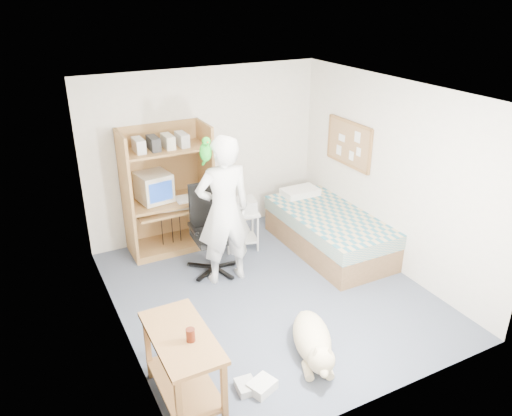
# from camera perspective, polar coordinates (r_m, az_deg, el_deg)

# --- Properties ---
(floor) EXTENTS (4.00, 4.00, 0.00)m
(floor) POSITION_cam_1_polar(r_m,az_deg,el_deg) (6.36, 1.57, -9.61)
(floor) COLOR #444C5C
(floor) RESTS_ON ground
(wall_back) EXTENTS (3.60, 0.02, 2.50)m
(wall_back) POSITION_cam_1_polar(r_m,az_deg,el_deg) (7.45, -5.79, 6.22)
(wall_back) COLOR silver
(wall_back) RESTS_ON floor
(wall_right) EXTENTS (0.02, 4.00, 2.50)m
(wall_right) POSITION_cam_1_polar(r_m,az_deg,el_deg) (6.76, 15.22, 3.55)
(wall_right) COLOR silver
(wall_right) RESTS_ON floor
(wall_left) EXTENTS (0.02, 4.00, 2.50)m
(wall_left) POSITION_cam_1_polar(r_m,az_deg,el_deg) (5.20, -15.93, -2.88)
(wall_left) COLOR silver
(wall_left) RESTS_ON floor
(ceiling) EXTENTS (3.60, 4.00, 0.02)m
(ceiling) POSITION_cam_1_polar(r_m,az_deg,el_deg) (5.38, 1.88, 13.08)
(ceiling) COLOR white
(ceiling) RESTS_ON wall_back
(computer_hutch) EXTENTS (1.20, 0.63, 1.80)m
(computer_hutch) POSITION_cam_1_polar(r_m,az_deg,el_deg) (7.15, -10.06, 1.51)
(computer_hutch) COLOR brown
(computer_hutch) RESTS_ON floor
(bed) EXTENTS (1.02, 2.02, 0.66)m
(bed) POSITION_cam_1_polar(r_m,az_deg,el_deg) (7.27, 8.25, -2.59)
(bed) COLOR brown
(bed) RESTS_ON floor
(side_desk) EXTENTS (0.50, 1.00, 0.75)m
(side_desk) POSITION_cam_1_polar(r_m,az_deg,el_deg) (4.69, -8.35, -16.64)
(side_desk) COLOR brown
(side_desk) RESTS_ON floor
(corkboard) EXTENTS (0.04, 0.94, 0.66)m
(corkboard) POSITION_cam_1_polar(r_m,az_deg,el_deg) (7.32, 10.56, 7.24)
(corkboard) COLOR olive
(corkboard) RESTS_ON wall_right
(office_chair) EXTENTS (0.66, 0.66, 1.17)m
(office_chair) POSITION_cam_1_polar(r_m,az_deg,el_deg) (6.68, -5.04, -3.74)
(office_chair) COLOR black
(office_chair) RESTS_ON floor
(person) EXTENTS (0.74, 0.51, 1.94)m
(person) POSITION_cam_1_polar(r_m,az_deg,el_deg) (6.19, -3.71, -0.33)
(person) COLOR silver
(person) RESTS_ON floor
(parrot) EXTENTS (0.14, 0.25, 0.39)m
(parrot) POSITION_cam_1_polar(r_m,az_deg,el_deg) (5.84, -5.78, 6.55)
(parrot) COLOR #138315
(parrot) RESTS_ON person
(dog) EXTENTS (0.65, 1.12, 0.44)m
(dog) POSITION_cam_1_polar(r_m,az_deg,el_deg) (5.33, 6.55, -14.81)
(dog) COLOR tan
(dog) RESTS_ON floor
(printer_cart) EXTENTS (0.56, 0.49, 0.58)m
(printer_cart) POSITION_cam_1_polar(r_m,az_deg,el_deg) (7.19, -1.76, -1.80)
(printer_cart) COLOR silver
(printer_cart) RESTS_ON floor
(printer) EXTENTS (0.48, 0.41, 0.18)m
(printer) POSITION_cam_1_polar(r_m,az_deg,el_deg) (7.07, -1.79, 0.29)
(printer) COLOR #B5B5B0
(printer) RESTS_ON printer_cart
(crt_monitor) EXTENTS (0.48, 0.50, 0.40)m
(crt_monitor) POSITION_cam_1_polar(r_m,az_deg,el_deg) (7.06, -11.59, 2.37)
(crt_monitor) COLOR beige
(crt_monitor) RESTS_ON computer_hutch
(keyboard) EXTENTS (0.47, 0.23, 0.03)m
(keyboard) POSITION_cam_1_polar(r_m,az_deg,el_deg) (7.08, -9.45, -0.03)
(keyboard) COLOR beige
(keyboard) RESTS_ON computer_hutch
(pencil_cup) EXTENTS (0.08, 0.08, 0.12)m
(pencil_cup) POSITION_cam_1_polar(r_m,az_deg,el_deg) (7.17, -7.35, 1.74)
(pencil_cup) COLOR gold
(pencil_cup) RESTS_ON computer_hutch
(drink_glass) EXTENTS (0.08, 0.08, 0.12)m
(drink_glass) POSITION_cam_1_polar(r_m,az_deg,el_deg) (4.42, -7.49, -14.19)
(drink_glass) COLOR #42150A
(drink_glass) RESTS_ON side_desk
(floor_box_a) EXTENTS (0.30, 0.28, 0.10)m
(floor_box_a) POSITION_cam_1_polar(r_m,az_deg,el_deg) (5.03, 0.69, -19.68)
(floor_box_a) COLOR silver
(floor_box_a) RESTS_ON floor
(floor_box_b) EXTENTS (0.20, 0.24, 0.08)m
(floor_box_b) POSITION_cam_1_polar(r_m,az_deg,el_deg) (5.04, -1.13, -19.72)
(floor_box_b) COLOR #B8B8B3
(floor_box_b) RESTS_ON floor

